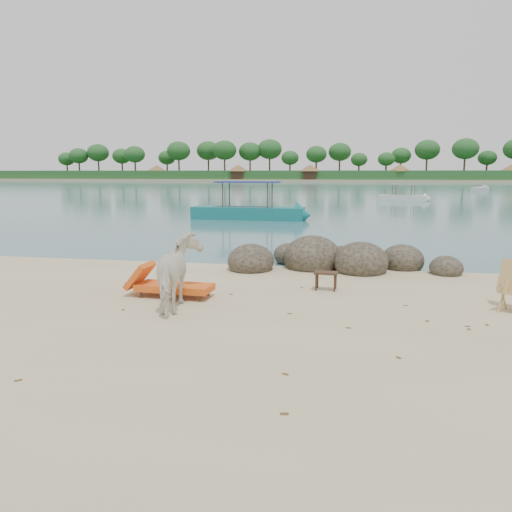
# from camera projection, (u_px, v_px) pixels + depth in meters

# --- Properties ---
(water) EXTENTS (400.00, 400.00, 0.00)m
(water) POSITION_uv_depth(u_px,v_px,m) (343.00, 186.00, 96.12)
(water) COLOR #37686E
(water) RESTS_ON ground
(far_shore) EXTENTS (420.00, 90.00, 1.40)m
(far_shore) POSITION_uv_depth(u_px,v_px,m) (348.00, 180.00, 173.56)
(far_shore) COLOR tan
(far_shore) RESTS_ON ground
(far_scenery) EXTENTS (420.00, 18.00, 9.50)m
(far_scenery) POSITION_uv_depth(u_px,v_px,m) (347.00, 170.00, 140.79)
(far_scenery) COLOR #1E4C1E
(far_scenery) RESTS_ON ground
(boulders) EXTENTS (6.52, 3.11, 1.27)m
(boulders) POSITION_uv_depth(u_px,v_px,m) (331.00, 261.00, 14.51)
(boulders) COLOR #2D271E
(boulders) RESTS_ON ground
(cow) EXTENTS (1.17, 1.92, 1.51)m
(cow) POSITION_uv_depth(u_px,v_px,m) (180.00, 274.00, 10.14)
(cow) COLOR silver
(cow) RESTS_ON ground
(side_table) EXTENTS (0.56, 0.39, 0.44)m
(side_table) POSITION_uv_depth(u_px,v_px,m) (326.00, 282.00, 11.80)
(side_table) COLOR #302213
(side_table) RESTS_ON ground
(lounge_chair) EXTENTS (2.16, 0.87, 0.63)m
(lounge_chair) POSITION_uv_depth(u_px,v_px,m) (175.00, 284.00, 11.17)
(lounge_chair) COLOR orange
(lounge_chair) RESTS_ON ground
(boat_near) EXTENTS (7.64, 1.94, 3.68)m
(boat_near) POSITION_uv_depth(u_px,v_px,m) (248.00, 188.00, 29.91)
(boat_near) COLOR #13686A
(boat_near) RESTS_ON water
(boat_mid) EXTENTS (5.42, 3.28, 2.63)m
(boat_mid) POSITION_uv_depth(u_px,v_px,m) (404.00, 187.00, 49.60)
(boat_mid) COLOR silver
(boat_mid) RESTS_ON water
(boat_far) EXTENTS (3.87, 5.82, 0.68)m
(boat_far) POSITION_uv_depth(u_px,v_px,m) (480.00, 188.00, 73.64)
(boat_far) COLOR #B8B7B4
(boat_far) RESTS_ON water
(dead_leaves) EXTENTS (8.89, 6.57, 0.00)m
(dead_leaves) POSITION_uv_depth(u_px,v_px,m) (269.00, 327.00, 9.11)
(dead_leaves) COLOR brown
(dead_leaves) RESTS_ON ground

